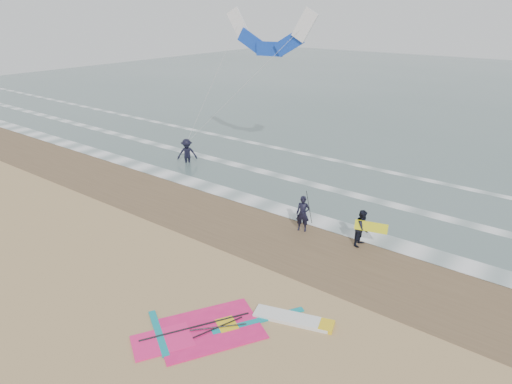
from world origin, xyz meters
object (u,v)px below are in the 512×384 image
Objects in this scene: windsurf_rig at (232,327)px; person_walking at (362,228)px; person_standing at (303,214)px; person_wading at (187,148)px; surf_kite at (269,37)px.

person_walking is at bearing 83.74° from windsurf_rig.
person_standing reaches higher than person_walking.
person_wading is at bearing 140.28° from windsurf_rig.
surf_kite reaches higher than person_wading.
person_walking is (0.79, 7.24, 0.74)m from windsurf_rig.
person_walking is at bearing -11.41° from person_standing.
windsurf_rig is 7.14m from person_standing.
person_standing is at bearing 98.84° from person_walking.
person_standing is 0.84× the size of person_wading.
surf_kite reaches higher than person_standing.
surf_kite is at bearing 122.08° from windsurf_rig.
windsurf_rig is 0.66× the size of surf_kite.
surf_kite reaches higher than person_walking.
windsurf_rig is 3.22× the size of person_standing.
person_standing is 10.95m from surf_kite.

